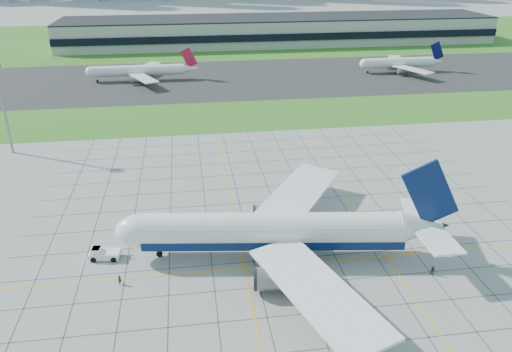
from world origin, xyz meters
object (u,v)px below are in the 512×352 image
Objects in this scene: crew_near at (120,280)px; distant_jet_2 at (400,63)px; distant_jet_1 at (140,70)px; light_mast at (1,99)px; pushback_tug at (103,254)px; airliner at (275,231)px; crew_far at (433,271)px.

crew_near is 0.04× the size of distant_jet_2.
distant_jet_1 is (-6.05, 150.39, 3.55)m from crew_near.
distant_jet_1 is at bearing 46.40° from crew_near.
distant_jet_2 is (152.45, 80.76, -11.70)m from light_mast.
pushback_tug is 0.18× the size of distant_jet_1.
crew_near is (-28.96, -4.90, -4.64)m from airliner.
crew_near is at bearing -127.63° from distant_jet_2.
light_mast reaches higher than distant_jet_2.
crew_far is 165.33m from distant_jet_2.
airliner is 149.65m from distant_jet_1.
light_mast is 172.91m from distant_jet_2.
airliner is 33.46m from pushback_tug.
light_mast reaches higher than crew_near.
light_mast is at bearing 126.89° from pushback_tug.
crew_far is at bearing -38.16° from light_mast.
pushback_tug is at bearing -89.16° from distant_jet_1.
airliner is at bearing -120.81° from distant_jet_2.
pushback_tug is at bearing -60.75° from light_mast.
crew_far is at bearing -68.09° from distant_jet_1.
pushback_tug is at bearing -179.12° from airliner.
pushback_tug is 62.18m from crew_far.
crew_far is (56.59, -5.34, -0.03)m from crew_near.
crew_near is 56.84m from crew_far.
crew_near is at bearing -87.70° from distant_jet_1.
airliner is at bearing -43.78° from light_mast.
crew_near is 0.04× the size of distant_jet_1.
distant_jet_1 is at bearing 179.47° from distant_jet_2.
distant_jet_2 is at bearing 66.83° from airliner.
crew_near is 1.03× the size of crew_far.
distant_jet_2 is (119.02, 140.46, 3.44)m from pushback_tug.
airliner is 29.83m from crew_far.
light_mast is at bearing -175.15° from crew_far.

